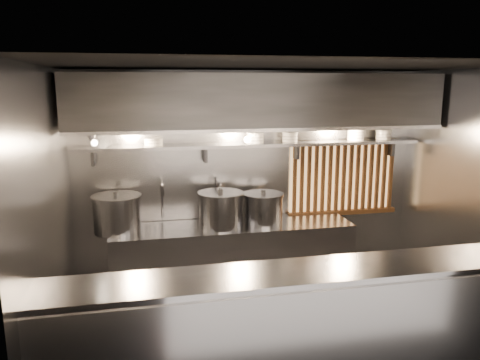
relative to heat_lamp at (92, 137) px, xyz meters
name	(u,v)px	position (x,y,z in m)	size (l,w,h in m)	color
floor	(281,334)	(1.90, -0.85, -2.07)	(4.50, 4.50, 0.00)	black
ceiling	(286,66)	(1.90, -0.85, 0.73)	(4.50, 4.50, 0.00)	black
wall_back	(250,179)	(1.90, 0.65, -0.67)	(4.50, 4.50, 0.00)	gray
wall_left	(47,221)	(-0.35, -0.85, -0.67)	(3.00, 3.00, 0.00)	gray
wall_right	(478,197)	(4.15, -0.85, -0.67)	(3.00, 3.00, 0.00)	gray
serving_counter	(315,332)	(1.90, -1.81, -1.50)	(4.50, 0.56, 1.13)	#9A9A9F
cooking_bench	(233,259)	(1.60, 0.28, -1.62)	(3.00, 0.70, 0.90)	#9A9A9F
bowl_shelf	(253,145)	(1.90, 0.47, -0.19)	(4.40, 0.34, 0.04)	#9A9A9F
exhaust_hood	(258,102)	(1.90, 0.25, 0.36)	(4.40, 0.81, 0.65)	#2D2D30
wood_screen	(343,177)	(3.20, 0.60, -0.69)	(1.56, 0.09, 1.04)	#F9BC70
faucet_left	(162,192)	(0.75, 0.52, -0.76)	(0.04, 0.30, 0.50)	silver
faucet_right	(218,190)	(1.45, 0.52, -0.76)	(0.04, 0.30, 0.50)	silver
heat_lamp	(92,137)	(0.00, 0.00, 0.00)	(0.25, 0.35, 0.20)	#9A9A9F
pendant_bulb	(247,139)	(1.80, 0.35, -0.11)	(0.09, 0.09, 0.19)	#2D2D30
stock_pot_left	(117,213)	(0.20, 0.32, -0.95)	(0.71, 0.71, 0.48)	#9A9A9F
stock_pot_mid	(221,210)	(1.44, 0.24, -0.95)	(0.60, 0.60, 0.48)	#9A9A9F
stock_pot_right	(263,208)	(1.98, 0.27, -0.97)	(0.57, 0.57, 0.43)	#9A9A9F
bowl_stack_0	(153,142)	(0.66, 0.47, -0.12)	(0.24, 0.24, 0.09)	white
bowl_stack_1	(255,138)	(1.93, 0.47, -0.10)	(0.23, 0.23, 0.13)	white
bowl_stack_2	(290,137)	(2.38, 0.47, -0.10)	(0.21, 0.21, 0.13)	white
bowl_stack_3	(356,134)	(3.29, 0.47, -0.08)	(0.23, 0.23, 0.17)	white
bowl_stack_4	(384,135)	(3.69, 0.47, -0.10)	(0.21, 0.21, 0.13)	white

